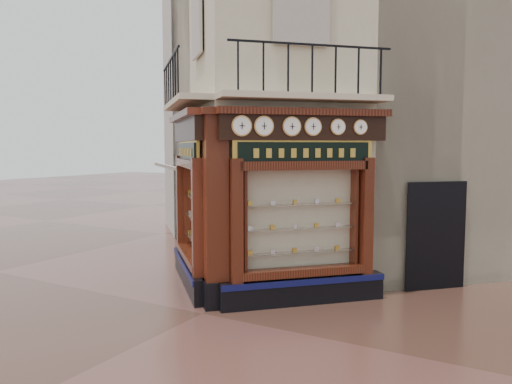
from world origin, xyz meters
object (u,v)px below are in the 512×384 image
Objects in this scene: clock_c at (292,126)px; signboard_left at (188,152)px; awning at (170,261)px; clock_a at (242,126)px; clock_b at (264,126)px; clock_e at (338,127)px; corner_pilaster at (216,211)px; clock_d at (313,127)px; clock_f at (360,127)px; signboard_right at (305,153)px.

clock_c is 2.84m from signboard_left.
clock_c is 6.30m from awning.
clock_a is at bearing -161.15° from signboard_left.
clock_b is 1.21× the size of clock_e.
corner_pilaster is at bearing 169.96° from clock_e.
corner_pilaster is 2.12m from signboard_left.
corner_pilaster is at bearing 167.19° from clock_d.
clock_f is at bearing -0.00° from clock_b.
clock_b is 1.55m from clock_e.
signboard_right is at bearing 19.23° from clock_c.
clock_c is at bearing -141.21° from signboard_left.
awning is at bearing 4.03° from signboard_left.
corner_pilaster is 1.86× the size of signboard_right.
clock_d is 0.24× the size of awning.
awning is at bearing 105.96° from clock_b.
clock_a is 6.07m from awning.
clock_f is 3.92m from signboard_left.
signboard_right is at bearing 7.14° from clock_b.
signboard_left is 2.92m from signboard_right.
clock_a reaches higher than signboard_right.
clock_b is 2.04m from clock_f.
corner_pilaster is 10.06× the size of clock_b.
clock_e is at bearing 0.00° from clock_a.
clock_e is at bearing -128.58° from signboard_left.
corner_pilaster is 1.93m from clock_b.
signboard_right is at bearing -154.28° from awning.
clock_f is at bearing -8.36° from corner_pilaster.
clock_c is 1.17× the size of clock_e.
clock_c reaches higher than signboard_right.
clock_f is (1.44, 1.44, 0.00)m from clock_b.
signboard_right reaches higher than awning.
clock_d is 1.11× the size of clock_e.
clock_b is 2.53m from signboard_left.
signboard_right is at bearing -10.25° from corner_pilaster.
corner_pilaster is 2.12m from signboard_right.
clock_f reaches higher than signboard_right.
clock_e is at bearing -9.47° from signboard_right.
signboard_right is (1.46, 1.01, 1.15)m from corner_pilaster.
corner_pilaster reaches higher than clock_d.
clock_b is at bearing -0.00° from clock_a.
clock_b is at bearing 180.00° from clock_f.
clock_f is at bearing -0.00° from clock_c.
clock_c reaches higher than clock_d.
clock_d reaches higher than clock_e.
clock_b is 1.08× the size of clock_d.
clock_d is (1.03, 1.03, -0.00)m from clock_a.
clock_c reaches higher than clock_e.
corner_pilaster is 2.24m from clock_c.
clock_e reaches higher than awning.
corner_pilaster is at bearing 153.79° from clock_b.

